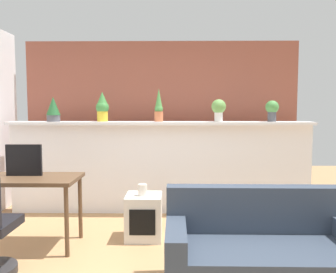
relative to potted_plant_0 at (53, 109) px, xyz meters
name	(u,v)px	position (x,y,z in m)	size (l,w,h in m)	color
divider_wall	(160,169)	(1.48, 0.06, -0.84)	(4.19, 0.16, 1.25)	white
plant_shelf	(160,123)	(1.48, 0.02, -0.19)	(4.19, 0.37, 0.04)	white
brick_wall_behind	(162,123)	(1.48, 0.66, -0.21)	(4.19, 0.10, 2.50)	#9E5442
potted_plant_0	(53,109)	(0.00, 0.00, 0.00)	(0.19, 0.19, 0.34)	#4C4C51
potted_plant_1	(102,107)	(0.67, 0.05, 0.03)	(0.18, 0.18, 0.41)	gold
potted_plant_2	(159,107)	(1.46, 0.03, 0.03)	(0.12, 0.12, 0.46)	#C66B42
potted_plant_3	(219,108)	(2.28, -0.01, 0.01)	(0.20, 0.20, 0.31)	silver
potted_plant_4	(272,109)	(3.02, 0.02, 0.00)	(0.18, 0.18, 0.29)	#4C4C51
desk	(26,185)	(0.10, -1.18, -0.80)	(1.10, 0.60, 0.75)	brown
tv_monitor	(24,160)	(0.05, -1.10, -0.55)	(0.38, 0.04, 0.34)	black
side_cube_shelf	(144,217)	(1.32, -0.94, -1.21)	(0.40, 0.41, 0.50)	silver
vase_on_shelf	(142,190)	(1.31, -0.96, -0.90)	(0.10, 0.10, 0.13)	silver
couch	(263,256)	(2.38, -2.04, -1.18)	(1.57, 0.77, 0.80)	#333D4C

